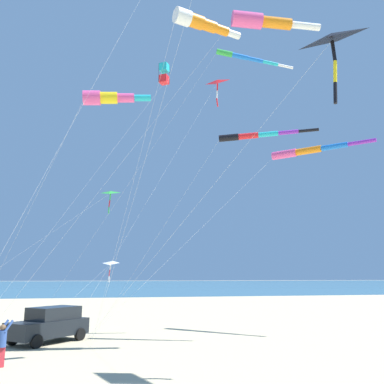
{
  "coord_description": "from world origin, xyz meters",
  "views": [
    {
      "loc": [
        -25.28,
        -5.25,
        3.51
      ],
      "look_at": [
        -2.94,
        -9.93,
        8.28
      ],
      "focal_mm": 37.69,
      "sensor_mm": 36.0,
      "label": 1
    }
  ],
  "objects_px": {
    "parked_car": "(50,324)",
    "kite_windsock_black_fish_shape": "(254,136)",
    "kite_windsock_magenta_far_left": "(244,58)",
    "kite_delta_white_trailing": "(110,193)",
    "kite_delta_red_high_left": "(331,39)",
    "person_adult_flyer": "(2,342)",
    "cooler_box": "(53,333)",
    "person_child_grey_jacket": "(32,321)",
    "kite_windsock_teal_far_right": "(263,22)",
    "kite_delta_small_distant": "(217,82)",
    "kite_windsock_checkered_midright": "(199,23)",
    "kite_delta_blue_topmost": "(111,263)",
    "kite_windsock_orange_high_right": "(306,151)",
    "kite_box_long_streamer_left": "(164,74)",
    "kite_windsock_purple_drifting": "(107,98)"
  },
  "relations": [
    {
      "from": "cooler_box",
      "to": "kite_windsock_magenta_far_left",
      "type": "distance_m",
      "value": 22.07
    },
    {
      "from": "kite_delta_white_trailing",
      "to": "kite_windsock_magenta_far_left",
      "type": "bearing_deg",
      "value": -112.02
    },
    {
      "from": "kite_delta_blue_topmost",
      "to": "kite_delta_small_distant",
      "type": "bearing_deg",
      "value": -95.37
    },
    {
      "from": "kite_windsock_orange_high_right",
      "to": "kite_windsock_black_fish_shape",
      "type": "height_order",
      "value": "kite_windsock_orange_high_right"
    },
    {
      "from": "kite_windsock_orange_high_right",
      "to": "kite_delta_blue_topmost",
      "type": "height_order",
      "value": "kite_windsock_orange_high_right"
    },
    {
      "from": "person_adult_flyer",
      "to": "kite_windsock_checkered_midright",
      "type": "height_order",
      "value": "kite_windsock_checkered_midright"
    },
    {
      "from": "person_child_grey_jacket",
      "to": "kite_windsock_magenta_far_left",
      "type": "bearing_deg",
      "value": -106.12
    },
    {
      "from": "person_adult_flyer",
      "to": "kite_delta_red_high_left",
      "type": "bearing_deg",
      "value": -109.62
    },
    {
      "from": "person_adult_flyer",
      "to": "kite_windsock_black_fish_shape",
      "type": "height_order",
      "value": "kite_windsock_black_fish_shape"
    },
    {
      "from": "kite_windsock_purple_drifting",
      "to": "parked_car",
      "type": "bearing_deg",
      "value": 31.06
    },
    {
      "from": "kite_windsock_black_fish_shape",
      "to": "kite_box_long_streamer_left",
      "type": "distance_m",
      "value": 9.17
    },
    {
      "from": "kite_delta_white_trailing",
      "to": "kite_windsock_teal_far_right",
      "type": "bearing_deg",
      "value": -137.32
    },
    {
      "from": "kite_delta_blue_topmost",
      "to": "kite_windsock_teal_far_right",
      "type": "distance_m",
      "value": 18.66
    },
    {
      "from": "kite_delta_small_distant",
      "to": "kite_box_long_streamer_left",
      "type": "xyz_separation_m",
      "value": [
        -1.61,
        4.52,
        -0.62
      ]
    },
    {
      "from": "kite_windsock_teal_far_right",
      "to": "kite_windsock_magenta_far_left",
      "type": "relative_size",
      "value": 0.96
    },
    {
      "from": "person_adult_flyer",
      "to": "kite_windsock_purple_drifting",
      "type": "distance_m",
      "value": 12.17
    },
    {
      "from": "parked_car",
      "to": "kite_windsock_magenta_far_left",
      "type": "xyz_separation_m",
      "value": [
        0.79,
        -11.85,
        17.79
      ]
    },
    {
      "from": "parked_car",
      "to": "kite_windsock_black_fish_shape",
      "type": "bearing_deg",
      "value": -96.73
    },
    {
      "from": "cooler_box",
      "to": "kite_windsock_magenta_far_left",
      "type": "relative_size",
      "value": 0.03
    },
    {
      "from": "cooler_box",
      "to": "kite_windsock_purple_drifting",
      "type": "height_order",
      "value": "kite_windsock_purple_drifting"
    },
    {
      "from": "kite_windsock_teal_far_right",
      "to": "kite_windsock_purple_drifting",
      "type": "distance_m",
      "value": 10.15
    },
    {
      "from": "kite_windsock_orange_high_right",
      "to": "kite_windsock_teal_far_right",
      "type": "bearing_deg",
      "value": 136.87
    },
    {
      "from": "kite_windsock_purple_drifting",
      "to": "kite_windsock_black_fish_shape",
      "type": "bearing_deg",
      "value": -72.17
    },
    {
      "from": "cooler_box",
      "to": "kite_windsock_checkered_midright",
      "type": "distance_m",
      "value": 19.15
    },
    {
      "from": "kite_delta_red_high_left",
      "to": "kite_delta_white_trailing",
      "type": "distance_m",
      "value": 17.7
    },
    {
      "from": "kite_delta_small_distant",
      "to": "kite_windsock_checkered_midright",
      "type": "distance_m",
      "value": 12.81
    },
    {
      "from": "cooler_box",
      "to": "person_adult_flyer",
      "type": "distance_m",
      "value": 8.23
    },
    {
      "from": "kite_delta_white_trailing",
      "to": "kite_windsock_black_fish_shape",
      "type": "xyz_separation_m",
      "value": [
        -5.78,
        -8.69,
        2.9
      ]
    },
    {
      "from": "kite_windsock_teal_far_right",
      "to": "kite_delta_white_trailing",
      "type": "bearing_deg",
      "value": 42.68
    },
    {
      "from": "parked_car",
      "to": "kite_windsock_purple_drifting",
      "type": "bearing_deg",
      "value": -148.94
    },
    {
      "from": "parked_car",
      "to": "kite_delta_small_distant",
      "type": "distance_m",
      "value": 21.5
    },
    {
      "from": "kite_windsock_orange_high_right",
      "to": "kite_delta_small_distant",
      "type": "bearing_deg",
      "value": 55.83
    },
    {
      "from": "kite_delta_white_trailing",
      "to": "kite_windsock_magenta_far_left",
      "type": "relative_size",
      "value": 0.63
    },
    {
      "from": "kite_windsock_orange_high_right",
      "to": "kite_box_long_streamer_left",
      "type": "distance_m",
      "value": 11.81
    },
    {
      "from": "cooler_box",
      "to": "kite_windsock_purple_drifting",
      "type": "distance_m",
      "value": 14.07
    },
    {
      "from": "kite_delta_white_trailing",
      "to": "kite_box_long_streamer_left",
      "type": "relative_size",
      "value": 0.64
    },
    {
      "from": "kite_delta_small_distant",
      "to": "kite_delta_white_trailing",
      "type": "height_order",
      "value": "kite_delta_small_distant"
    },
    {
      "from": "cooler_box",
      "to": "person_adult_flyer",
      "type": "relative_size",
      "value": 0.35
    },
    {
      "from": "kite_delta_red_high_left",
      "to": "kite_delta_small_distant",
      "type": "bearing_deg",
      "value": 2.3
    },
    {
      "from": "kite_windsock_purple_drifting",
      "to": "cooler_box",
      "type": "bearing_deg",
      "value": 22.32
    },
    {
      "from": "cooler_box",
      "to": "person_child_grey_jacket",
      "type": "relative_size",
      "value": 0.53
    },
    {
      "from": "kite_delta_blue_topmost",
      "to": "parked_car",
      "type": "bearing_deg",
      "value": 150.47
    },
    {
      "from": "kite_windsock_purple_drifting",
      "to": "kite_windsock_teal_far_right",
      "type": "bearing_deg",
      "value": -91.74
    },
    {
      "from": "kite_windsock_black_fish_shape",
      "to": "kite_windsock_orange_high_right",
      "type": "bearing_deg",
      "value": -62.72
    },
    {
      "from": "parked_car",
      "to": "kite_delta_small_distant",
      "type": "xyz_separation_m",
      "value": [
        4.85,
        -10.98,
        17.83
      ]
    },
    {
      "from": "cooler_box",
      "to": "person_child_grey_jacket",
      "type": "bearing_deg",
      "value": 31.91
    },
    {
      "from": "kite_windsock_checkered_midright",
      "to": "kite_box_long_streamer_left",
      "type": "xyz_separation_m",
      "value": [
        10.1,
        0.38,
        2.52
      ]
    },
    {
      "from": "kite_delta_blue_topmost",
      "to": "kite_windsock_magenta_far_left",
      "type": "relative_size",
      "value": 0.26
    },
    {
      "from": "kite_delta_white_trailing",
      "to": "kite_windsock_black_fish_shape",
      "type": "height_order",
      "value": "kite_windsock_black_fish_shape"
    },
    {
      "from": "cooler_box",
      "to": "kite_windsock_orange_high_right",
      "type": "xyz_separation_m",
      "value": [
        -1.0,
        -16.51,
        12.0
      ]
    }
  ]
}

